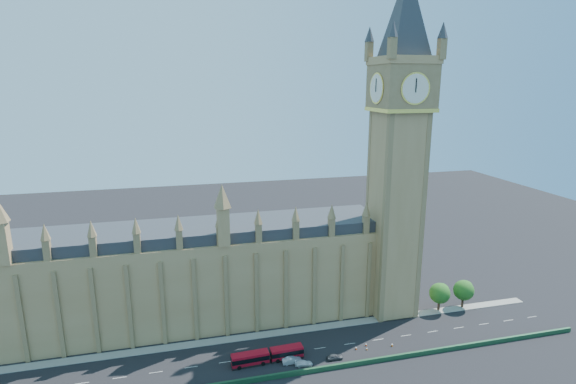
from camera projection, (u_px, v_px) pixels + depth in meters
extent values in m
plane|color=black|center=(274.00, 355.00, 110.79)|extent=(400.00, 400.00, 0.00)
cube|color=#9D7A4C|center=(167.00, 282.00, 122.64)|extent=(120.00, 20.00, 25.00)
cube|color=#2D3035|center=(164.00, 233.00, 119.34)|extent=(120.00, 18.00, 3.00)
cube|color=#9D7A4C|center=(394.00, 216.00, 126.17)|extent=(12.00, 12.00, 58.00)
cube|color=olive|center=(402.00, 88.00, 117.91)|extent=(14.00, 14.00, 12.00)
cylinder|color=silver|center=(416.00, 89.00, 111.17)|extent=(7.20, 0.30, 7.20)
cube|color=#9D7A4C|center=(403.00, 61.00, 116.26)|extent=(14.50, 14.50, 2.00)
cube|color=#1E4C2D|center=(282.00, 375.00, 102.17)|extent=(160.00, 0.60, 1.20)
cube|color=gray|center=(266.00, 334.00, 119.72)|extent=(160.00, 3.00, 0.16)
cylinder|color=#382619|center=(439.00, 304.00, 132.09)|extent=(0.70, 0.70, 4.00)
sphere|color=#144E17|center=(440.00, 293.00, 131.26)|extent=(6.00, 6.00, 6.00)
sphere|color=#144E17|center=(442.00, 291.00, 131.59)|extent=(4.38, 4.38, 4.38)
cylinder|color=#382619|center=(463.00, 301.00, 133.99)|extent=(0.70, 0.70, 4.00)
sphere|color=#144E17|center=(464.00, 290.00, 133.16)|extent=(6.00, 6.00, 6.00)
sphere|color=#144E17|center=(466.00, 288.00, 133.49)|extent=(4.38, 4.38, 4.38)
cube|color=#A90B1B|center=(250.00, 359.00, 106.66)|extent=(9.05, 2.86, 2.98)
cube|color=#A90B1B|center=(287.00, 353.00, 109.16)|extent=(8.05, 2.82, 2.98)
cube|color=black|center=(250.00, 358.00, 106.57)|extent=(9.10, 2.91, 1.13)
cube|color=black|center=(287.00, 351.00, 109.08)|extent=(8.10, 2.87, 1.13)
cylinder|color=black|center=(268.00, 357.00, 107.88)|extent=(0.90, 2.42, 2.39)
cylinder|color=black|center=(239.00, 368.00, 104.94)|extent=(1.01, 0.34, 0.99)
cylinder|color=black|center=(237.00, 362.00, 107.26)|extent=(1.01, 0.34, 0.99)
cylinder|color=black|center=(263.00, 364.00, 106.53)|extent=(1.01, 0.34, 0.99)
cylinder|color=black|center=(261.00, 358.00, 108.84)|extent=(1.01, 0.34, 0.99)
cylinder|color=black|center=(278.00, 361.00, 107.53)|extent=(1.01, 0.34, 0.99)
cylinder|color=black|center=(275.00, 355.00, 109.85)|extent=(1.01, 0.34, 0.99)
cylinder|color=black|center=(298.00, 357.00, 108.94)|extent=(1.01, 0.34, 0.99)
cylinder|color=black|center=(295.00, 352.00, 111.26)|extent=(1.01, 0.34, 0.99)
imported|color=#404448|center=(335.00, 357.00, 108.88)|extent=(3.95, 1.70, 1.33)
imported|color=#A1A4A8|center=(292.00, 360.00, 107.34)|extent=(4.74, 1.68, 1.56)
imported|color=white|center=(304.00, 363.00, 106.45)|extent=(4.39, 2.26, 1.22)
cube|color=black|center=(367.00, 350.00, 112.91)|extent=(0.47, 0.47, 0.04)
cone|color=orange|center=(367.00, 349.00, 112.84)|extent=(0.52, 0.52, 0.65)
cylinder|color=white|center=(367.00, 348.00, 112.82)|extent=(0.31, 0.31, 0.11)
cube|color=black|center=(356.00, 349.00, 113.11)|extent=(0.58, 0.58, 0.04)
cone|color=#DD420B|center=(356.00, 348.00, 113.03)|extent=(0.63, 0.63, 0.77)
cylinder|color=white|center=(356.00, 348.00, 113.00)|extent=(0.37, 0.37, 0.13)
cube|color=black|center=(366.00, 346.00, 114.65)|extent=(0.51, 0.51, 0.04)
cone|color=#EC3A0C|center=(366.00, 345.00, 114.57)|extent=(0.56, 0.56, 0.70)
cylinder|color=white|center=(366.00, 344.00, 114.55)|extent=(0.34, 0.34, 0.12)
cube|color=black|center=(392.00, 346.00, 114.47)|extent=(0.46, 0.46, 0.04)
cone|color=orange|center=(392.00, 345.00, 114.39)|extent=(0.50, 0.50, 0.76)
cylinder|color=white|center=(392.00, 344.00, 114.36)|extent=(0.37, 0.37, 0.13)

